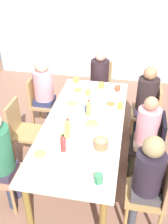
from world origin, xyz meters
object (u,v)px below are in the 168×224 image
at_px(chair_3, 40,100).
at_px(cup_7, 88,92).
at_px(chair_4, 154,191).
at_px(plate_2, 78,90).
at_px(bowl_1, 92,125).
at_px(plate_4, 111,105).
at_px(chair_1, 152,143).
at_px(cup_6, 118,88).
at_px(person_4, 147,176).
at_px(cup_4, 76,80).
at_px(person_1, 146,131).
at_px(bottle_2, 89,109).
at_px(person_5, 146,98).
at_px(cup_1, 101,85).
at_px(cup_2, 99,179).
at_px(bottle_1, 68,126).
at_px(plate_1, 72,104).
at_px(chair_6, 100,83).
at_px(cup_3, 57,154).
at_px(person_6, 100,76).
at_px(bowl_0, 101,143).
at_px(chair_5, 150,111).
at_px(chair_2, 21,128).
at_px(cup_5, 88,109).
at_px(cup_0, 120,106).
at_px(plate_0, 40,155).
at_px(bottle_0, 63,143).
at_px(dining_table, 84,126).
at_px(person_3, 44,88).
at_px(plate_3, 65,137).

bearing_deg(chair_3, cup_7, 83.97).
xyz_separation_m(chair_4, plate_2, (-1.57, -1.12, 0.23)).
bearing_deg(bowl_1, plate_2, -157.89).
bearing_deg(plate_4, chair_1, 51.27).
height_order(plate_2, cup_6, cup_6).
distance_m(person_4, cup_4, 2.18).
height_order(person_1, bottle_2, person_1).
xyz_separation_m(chair_1, chair_3, (-0.78, -1.75, 0.00)).
height_order(person_5, plate_4, person_5).
distance_m(cup_1, cup_6, 0.26).
relative_size(plate_4, cup_1, 1.73).
bearing_deg(cup_2, plate_4, -178.83).
bearing_deg(chair_1, bottle_1, -75.99).
bearing_deg(chair_1, plate_1, -108.75).
bearing_deg(chair_6, cup_6, 29.03).
relative_size(cup_3, cup_6, 0.98).
bearing_deg(cup_2, chair_6, -172.69).
bearing_deg(plate_2, plate_4, 59.23).
relative_size(person_6, bowl_0, 7.07).
bearing_deg(cup_7, chair_5, 95.16).
relative_size(person_1, cup_1, 9.34).
height_order(person_1, cup_2, person_1).
height_order(cup_6, cup_7, cup_7).
distance_m(bowl_1, cup_6, 1.06).
height_order(chair_2, cup_5, chair_2).
bearing_deg(chair_4, cup_5, -140.13).
height_order(chair_2, person_5, person_5).
bearing_deg(chair_5, chair_3, -90.00).
relative_size(person_6, cup_7, 10.67).
bearing_deg(cup_7, plate_4, 57.20).
relative_size(cup_0, bottle_2, 0.46).
bearing_deg(chair_4, cup_0, -159.44).
bearing_deg(chair_3, chair_6, 131.42).
relative_size(plate_0, bottle_1, 1.21).
distance_m(bowl_0, bowl_1, 0.38).
xyz_separation_m(plate_0, bowl_0, (-0.26, 0.62, 0.05)).
xyz_separation_m(plate_2, bottle_1, (1.04, 0.10, 0.08)).
bearing_deg(chair_3, plate_4, 74.75).
distance_m(person_5, plate_0, 1.87).
relative_size(bowl_0, cup_6, 1.34).
height_order(cup_0, cup_5, cup_0).
bearing_deg(person_6, chair_1, 30.84).
bearing_deg(chair_3, cup_0, 73.72).
relative_size(bowl_0, bottle_0, 0.75).
bearing_deg(plate_1, chair_6, 168.46).
xyz_separation_m(person_4, bowl_0, (-0.33, -0.51, 0.07)).
distance_m(dining_table, chair_1, 0.89).
distance_m(person_3, plate_3, 1.31).
xyz_separation_m(plate_0, cup_5, (-0.97, 0.35, 0.03)).
relative_size(person_1, cup_3, 9.94).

